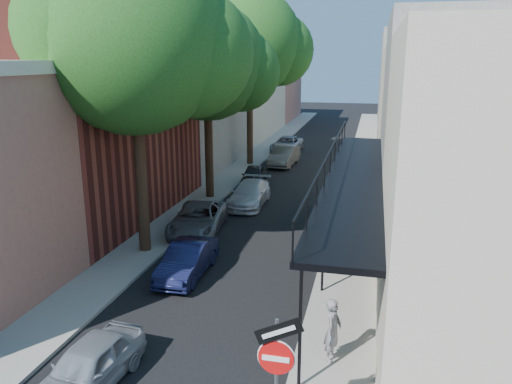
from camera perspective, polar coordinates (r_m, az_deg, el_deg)
The scene contains 17 objects.
road_surface at distance 37.79m, azimuth 6.03°, elevation 3.75°, with size 6.00×64.00×0.01m, color black.
sidewalk_left at distance 38.47m, azimuth 0.10°, elevation 4.12°, with size 2.00×64.00×0.12m, color gray.
sidewalk_right at distance 37.50m, azimuth 12.11°, elevation 3.50°, with size 2.00×64.00×0.12m, color gray.
buildings_left at distance 38.25m, azimuth -8.24°, elevation 11.28°, with size 10.10×59.10×12.00m.
buildings_right at distance 36.65m, azimuth 20.39°, elevation 9.54°, with size 9.80×55.00×10.00m.
sign_post at distance 9.52m, azimuth 2.36°, elevation -18.96°, with size 0.89×0.17×2.99m.
oak_near at distance 18.82m, azimuth -12.30°, elevation 16.31°, with size 7.48×6.80×11.42m.
oak_mid at distance 26.27m, azimuth -4.66°, elevation 14.35°, with size 6.60×6.00×10.20m.
oak_far at distance 34.98m, azimuth 0.11°, elevation 16.53°, with size 7.70×7.00×11.90m.
parked_car_a at distance 12.63m, azimuth -18.63°, elevation -18.37°, with size 1.34×3.32×1.13m, color #8E949D.
parked_car_b at distance 17.61m, azimuth -7.84°, elevation -7.72°, with size 1.24×3.55×1.17m, color #111538.
parked_car_c at distance 21.76m, azimuth -6.66°, elevation -3.10°, with size 2.05×4.45×1.24m, color slate.
parked_car_d at distance 25.66m, azimuth -0.75°, elevation -0.21°, with size 1.69×4.17×1.21m, color silver.
parked_car_e at distance 29.78m, azimuth -0.26°, elevation 1.88°, with size 1.34×3.34×1.14m, color black.
parked_car_f at distance 35.28m, azimuth 3.23°, elevation 4.15°, with size 1.47×4.22×1.39m, color #6C645B.
parked_car_g at distance 40.56m, azimuth 3.54°, elevation 5.46°, with size 2.04×4.43×1.23m, color #9299A5.
pedestrian at distance 12.79m, azimuth 8.79°, elevation -15.30°, with size 0.59×0.39×1.62m, color slate.
Camera 1 is at (4.61, -6.78, 7.36)m, focal length 35.00 mm.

